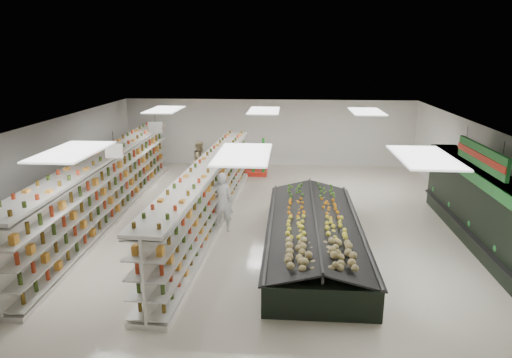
# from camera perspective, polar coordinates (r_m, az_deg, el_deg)

# --- Properties ---
(floor) EXTENTS (16.00, 16.00, 0.00)m
(floor) POSITION_cam_1_polar(r_m,az_deg,el_deg) (15.04, 0.05, -5.40)
(floor) COLOR beige
(floor) RESTS_ON ground
(ceiling) EXTENTS (14.00, 16.00, 0.02)m
(ceiling) POSITION_cam_1_polar(r_m,az_deg,el_deg) (14.21, 0.05, 6.74)
(ceiling) COLOR white
(ceiling) RESTS_ON wall_back
(wall_back) EXTENTS (14.00, 0.02, 3.20)m
(wall_back) POSITION_cam_1_polar(r_m,az_deg,el_deg) (22.35, 1.57, 5.82)
(wall_back) COLOR white
(wall_back) RESTS_ON floor
(wall_front) EXTENTS (14.00, 0.02, 3.20)m
(wall_front) POSITION_cam_1_polar(r_m,az_deg,el_deg) (7.17, -4.87, -16.30)
(wall_front) COLOR white
(wall_front) RESTS_ON floor
(wall_left) EXTENTS (0.02, 16.00, 3.20)m
(wall_left) POSITION_cam_1_polar(r_m,az_deg,el_deg) (16.59, -24.84, 0.92)
(wall_left) COLOR white
(wall_left) RESTS_ON floor
(wall_right) EXTENTS (0.02, 16.00, 3.20)m
(wall_right) POSITION_cam_1_polar(r_m,az_deg,el_deg) (15.69, 26.47, -0.05)
(wall_right) COLOR white
(wall_right) RESTS_ON floor
(produce_wall_case) EXTENTS (0.93, 8.00, 2.20)m
(produce_wall_case) POSITION_cam_1_polar(r_m,az_deg,el_deg) (14.28, 26.74, -3.02)
(produce_wall_case) COLOR black
(produce_wall_case) RESTS_ON floor
(aisle_sign_near) EXTENTS (0.52, 0.06, 0.75)m
(aisle_sign_near) POSITION_cam_1_polar(r_m,az_deg,el_deg) (13.21, -17.32, 3.37)
(aisle_sign_near) COLOR white
(aisle_sign_near) RESTS_ON ceiling
(aisle_sign_far) EXTENTS (0.52, 0.06, 0.75)m
(aisle_sign_far) POSITION_cam_1_polar(r_m,az_deg,el_deg) (16.93, -12.45, 6.26)
(aisle_sign_far) COLOR white
(aisle_sign_far) RESTS_ON ceiling
(hortifruti_banner) EXTENTS (0.12, 3.20, 0.95)m
(hortifruti_banner) POSITION_cam_1_polar(r_m,az_deg,el_deg) (13.82, 26.35, 2.54)
(hortifruti_banner) COLOR #1E722A
(hortifruti_banner) RESTS_ON ceiling
(gondola_left) EXTENTS (1.29, 12.68, 2.19)m
(gondola_left) POSITION_cam_1_polar(r_m,az_deg,el_deg) (15.99, -18.03, -1.10)
(gondola_left) COLOR white
(gondola_left) RESTS_ON floor
(gondola_center) EXTENTS (1.39, 11.80, 2.04)m
(gondola_center) POSITION_cam_1_polar(r_m,az_deg,el_deg) (14.60, -5.93, -2.25)
(gondola_center) COLOR white
(gondola_center) RESTS_ON floor
(produce_island) EXTENTS (2.66, 7.30, 1.09)m
(produce_island) POSITION_cam_1_polar(r_m,az_deg,el_deg) (12.99, 7.25, -6.65)
(produce_island) COLOR black
(produce_island) RESTS_ON floor
(soda_endcap) EXTENTS (1.25, 0.86, 1.59)m
(soda_endcap) POSITION_cam_1_polar(r_m,az_deg,el_deg) (20.60, -0.26, 2.64)
(soda_endcap) COLOR red
(soda_endcap) RESTS_ON floor
(shopper_main) EXTENTS (0.69, 0.46, 1.88)m
(shopper_main) POSITION_cam_1_polar(r_m,az_deg,el_deg) (14.07, -4.26, -2.88)
(shopper_main) COLOR silver
(shopper_main) RESTS_ON floor
(shopper_background) EXTENTS (0.78, 0.96, 1.72)m
(shopper_background) POSITION_cam_1_polar(r_m,az_deg,el_deg) (19.91, -6.95, 2.32)
(shopper_background) COLOR tan
(shopper_background) RESTS_ON floor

